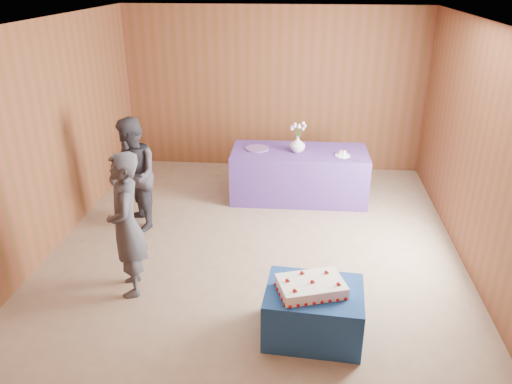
# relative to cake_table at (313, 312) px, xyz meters

# --- Properties ---
(ground) EXTENTS (6.00, 6.00, 0.00)m
(ground) POSITION_rel_cake_table_xyz_m (-0.71, 1.44, -0.25)
(ground) COLOR gray
(ground) RESTS_ON ground
(room_shell) EXTENTS (5.04, 6.04, 2.72)m
(room_shell) POSITION_rel_cake_table_xyz_m (-0.71, 1.44, 1.55)
(room_shell) COLOR brown
(room_shell) RESTS_ON ground
(cake_table) EXTENTS (0.94, 0.75, 0.50)m
(cake_table) POSITION_rel_cake_table_xyz_m (0.00, 0.00, 0.00)
(cake_table) COLOR navy
(cake_table) RESTS_ON ground
(serving_table) EXTENTS (2.02, 0.95, 0.75)m
(serving_table) POSITION_rel_cake_table_xyz_m (-0.22, 3.13, 0.12)
(serving_table) COLOR #553799
(serving_table) RESTS_ON ground
(sheet_cake) EXTENTS (0.71, 0.59, 0.14)m
(sheet_cake) POSITION_rel_cake_table_xyz_m (-0.03, -0.02, 0.30)
(sheet_cake) COLOR white
(sheet_cake) RESTS_ON cake_table
(vase) EXTENTS (0.28, 0.28, 0.23)m
(vase) POSITION_rel_cake_table_xyz_m (-0.26, 3.09, 0.62)
(vase) COLOR silver
(vase) RESTS_ON serving_table
(flower_spray) EXTENTS (0.23, 0.23, 0.18)m
(flower_spray) POSITION_rel_cake_table_xyz_m (-0.26, 3.09, 0.88)
(flower_spray) COLOR #245A26
(flower_spray) RESTS_ON vase
(platter) EXTENTS (0.44, 0.44, 0.02)m
(platter) POSITION_rel_cake_table_xyz_m (-0.85, 3.14, 0.51)
(platter) COLOR #704B97
(platter) RESTS_ON serving_table
(plate) EXTENTS (0.28, 0.28, 0.01)m
(plate) POSITION_rel_cake_table_xyz_m (0.40, 2.98, 0.51)
(plate) COLOR white
(plate) RESTS_ON serving_table
(cake_slice) EXTENTS (0.10, 0.09, 0.09)m
(cake_slice) POSITION_rel_cake_table_xyz_m (0.40, 2.98, 0.55)
(cake_slice) COLOR white
(cake_slice) RESTS_ON plate
(knife) EXTENTS (0.25, 0.11, 0.00)m
(knife) POSITION_rel_cake_table_xyz_m (0.50, 2.82, 0.50)
(knife) COLOR silver
(knife) RESTS_ON serving_table
(guest_left) EXTENTS (0.54, 0.67, 1.58)m
(guest_left) POSITION_rel_cake_table_xyz_m (-1.94, 0.53, 0.54)
(guest_left) COLOR #373841
(guest_left) RESTS_ON ground
(guest_right) EXTENTS (0.90, 0.93, 1.52)m
(guest_right) POSITION_rel_cake_table_xyz_m (-2.35, 1.93, 0.51)
(guest_right) COLOR #33333D
(guest_right) RESTS_ON ground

